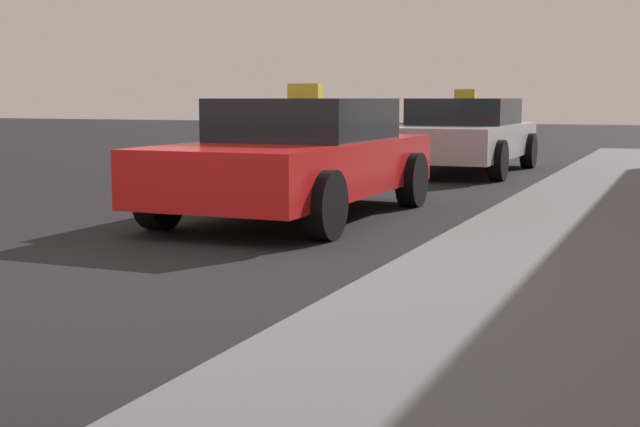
% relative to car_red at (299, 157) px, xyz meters
% --- Properties ---
extents(ground_plane, '(80.00, 80.00, 0.00)m').
position_rel_car_red_xyz_m(ground_plane, '(0.01, -3.70, -0.65)').
color(ground_plane, black).
extents(car_red, '(1.97, 4.21, 1.43)m').
position_rel_car_red_xyz_m(car_red, '(0.00, 0.00, 0.00)').
color(car_red, red).
rests_on(car_red, ground_plane).
extents(car_silver, '(2.06, 4.35, 1.43)m').
position_rel_car_red_xyz_m(car_silver, '(0.23, 6.40, 0.00)').
color(car_silver, '#B7B7BF').
rests_on(car_silver, ground_plane).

